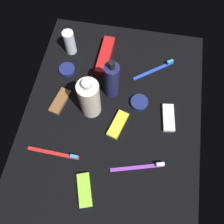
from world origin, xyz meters
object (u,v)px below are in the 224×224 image
at_px(toothbrush_blue, 156,69).
at_px(snack_bar_brown, 60,101).
at_px(toothbrush_red, 56,154).
at_px(snack_bar_yellow, 118,124).
at_px(toothbrush_purple, 141,167).
at_px(deodorant_stick, 70,42).
at_px(bodywash_bottle, 90,98).
at_px(snack_bar_white, 168,118).
at_px(toothpaste_box_red, 105,56).
at_px(cream_tin_left, 139,103).
at_px(snack_bar_lime, 85,190).
at_px(cream_tin_right, 67,70).
at_px(lotion_bottle, 112,80).

distance_m(toothbrush_blue, snack_bar_brown, 0.39).
distance_m(toothbrush_red, snack_bar_yellow, 0.23).
bearing_deg(toothbrush_purple, deodorant_stick, -141.39).
xyz_separation_m(bodywash_bottle, snack_bar_yellow, (0.05, 0.11, -0.08)).
height_order(snack_bar_white, snack_bar_brown, same).
height_order(toothbrush_purple, toothpaste_box_red, toothpaste_box_red).
bearing_deg(snack_bar_brown, cream_tin_left, 112.21).
height_order(snack_bar_white, snack_bar_lime, same).
relative_size(toothbrush_purple, toothpaste_box_red, 1.00).
distance_m(snack_bar_white, cream_tin_right, 0.43).
distance_m(toothbrush_purple, toothpaste_box_red, 0.46).
distance_m(lotion_bottle, snack_bar_brown, 0.21).
xyz_separation_m(lotion_bottle, cream_tin_left, (0.03, 0.11, -0.07)).
bearing_deg(cream_tin_left, lotion_bottle, -106.50).
relative_size(bodywash_bottle, toothbrush_blue, 1.22).
xyz_separation_m(toothbrush_red, snack_bar_white, (-0.20, 0.36, 0.00)).
distance_m(lotion_bottle, bodywash_bottle, 0.10).
bearing_deg(toothbrush_red, snack_bar_lime, 50.57).
xyz_separation_m(toothbrush_purple, cream_tin_left, (-0.23, -0.03, 0.00)).
height_order(toothbrush_blue, toothpaste_box_red, toothpaste_box_red).
relative_size(snack_bar_lime, cream_tin_left, 1.60).
distance_m(toothpaste_box_red, snack_bar_lime, 0.52).
distance_m(cream_tin_left, cream_tin_right, 0.31).
bearing_deg(toothbrush_purple, snack_bar_lime, -58.22).
xyz_separation_m(snack_bar_yellow, cream_tin_left, (-0.10, 0.06, 0.00)).
xyz_separation_m(lotion_bottle, snack_bar_lime, (0.37, -0.02, -0.07)).
xyz_separation_m(toothbrush_blue, cream_tin_right, (0.07, -0.35, 0.00)).
distance_m(bodywash_bottle, snack_bar_yellow, 0.14).
distance_m(bodywash_bottle, toothbrush_blue, 0.31).
bearing_deg(toothbrush_blue, cream_tin_left, -16.24).
bearing_deg(toothbrush_blue, bodywash_bottle, -45.60).
xyz_separation_m(lotion_bottle, toothbrush_red, (0.27, -0.14, -0.08)).
bearing_deg(snack_bar_brown, bodywash_bottle, 99.65).
xyz_separation_m(deodorant_stick, snack_bar_yellow, (0.29, 0.24, -0.04)).
height_order(toothbrush_purple, cream_tin_right, toothbrush_purple).
height_order(toothpaste_box_red, cream_tin_right, toothpaste_box_red).
distance_m(deodorant_stick, snack_bar_brown, 0.24).
height_order(lotion_bottle, toothbrush_purple, lotion_bottle).
distance_m(lotion_bottle, toothbrush_red, 0.32).
bearing_deg(bodywash_bottle, toothpaste_box_red, 177.97).
relative_size(deodorant_stick, snack_bar_yellow, 1.00).
xyz_separation_m(deodorant_stick, cream_tin_right, (0.10, 0.01, -0.04)).
bearing_deg(toothbrush_blue, cream_tin_right, -79.28).
xyz_separation_m(snack_bar_brown, snack_bar_yellow, (0.05, 0.23, 0.00)).
distance_m(toothbrush_blue, toothpaste_box_red, 0.21).
bearing_deg(deodorant_stick, toothbrush_red, 7.19).
relative_size(bodywash_bottle, snack_bar_white, 1.79).
bearing_deg(cream_tin_left, toothpaste_box_red, -138.06).
bearing_deg(snack_bar_white, deodorant_stick, -126.80).
distance_m(toothpaste_box_red, snack_bar_brown, 0.26).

